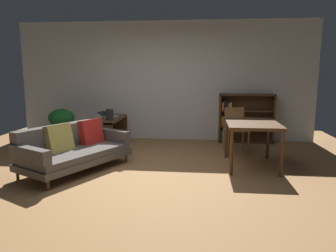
{
  "coord_description": "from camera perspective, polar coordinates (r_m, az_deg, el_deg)",
  "views": [
    {
      "loc": [
        0.86,
        -4.68,
        1.6
      ],
      "look_at": [
        0.34,
        0.3,
        0.72
      ],
      "focal_mm": 34.07,
      "sensor_mm": 36.0,
      "label": 1
    }
  ],
  "objects": [
    {
      "name": "dining_chair_near",
      "position": [
        6.37,
        11.98,
        -0.14
      ],
      "size": [
        0.49,
        0.46,
        0.88
      ],
      "color": "olive",
      "rests_on": "ground_plane"
    },
    {
      "name": "bookshelf",
      "position": [
        7.35,
        13.21,
        1.33
      ],
      "size": [
        1.2,
        0.29,
        1.09
      ],
      "color": "#56351E",
      "rests_on": "ground_plane"
    },
    {
      "name": "open_laptop",
      "position": [
        7.2,
        -10.58,
        1.86
      ],
      "size": [
        0.44,
        0.38,
        0.11
      ],
      "color": "silver",
      "rests_on": "media_console"
    },
    {
      "name": "desk_speaker",
      "position": [
        6.73,
        -10.42,
        2.03
      ],
      "size": [
        0.15,
        0.15,
        0.22
      ],
      "color": "#2D2823",
      "rests_on": "media_console"
    },
    {
      "name": "back_wall_panel",
      "position": [
        7.43,
        -0.7,
        8.0
      ],
      "size": [
        6.8,
        0.1,
        2.7
      ],
      "primitive_type": "cube",
      "color": "silver",
      "rests_on": "ground_plane"
    },
    {
      "name": "fabric_couch",
      "position": [
        5.41,
        -16.64,
        -3.76
      ],
      "size": [
        1.56,
        1.95,
        0.77
      ],
      "color": "brown",
      "rests_on": "ground_plane"
    },
    {
      "name": "potted_floor_plant",
      "position": [
        7.17,
        -18.5,
        0.93
      ],
      "size": [
        0.54,
        0.54,
        0.79
      ],
      "color": "brown",
      "rests_on": "ground_plane"
    },
    {
      "name": "ground_plane",
      "position": [
        5.02,
        -4.27,
        -8.69
      ],
      "size": [
        8.16,
        8.16,
        0.0
      ],
      "primitive_type": "plane",
      "color": "#9E7042"
    },
    {
      "name": "media_console",
      "position": [
        7.03,
        -10.18,
        -1.04
      ],
      "size": [
        0.43,
        1.27,
        0.58
      ],
      "color": "#56351E",
      "rests_on": "ground_plane"
    },
    {
      "name": "dining_table",
      "position": [
        5.46,
        14.82,
        -0.21
      ],
      "size": [
        0.84,
        1.11,
        0.75
      ],
      "color": "#56351E",
      "rests_on": "ground_plane"
    }
  ]
}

